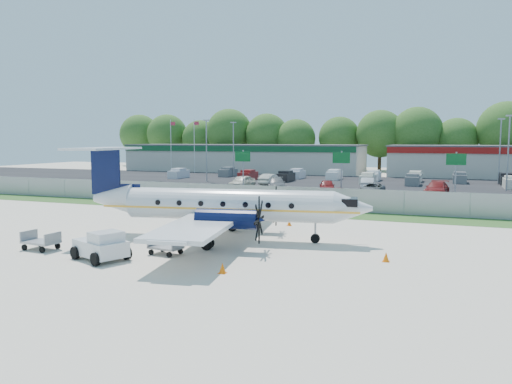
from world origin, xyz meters
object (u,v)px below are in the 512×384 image
(pushback_tug, at_px, (102,246))
(baggage_cart_near, at_px, (166,247))
(aircraft, at_px, (223,204))
(baggage_cart_far, at_px, (41,241))

(pushback_tug, height_order, baggage_cart_near, pushback_tug)
(aircraft, height_order, baggage_cart_near, aircraft)
(pushback_tug, bearing_deg, aircraft, 62.73)
(aircraft, relative_size, baggage_cart_far, 9.07)
(aircraft, bearing_deg, baggage_cart_near, -103.81)
(baggage_cart_near, height_order, baggage_cart_far, baggage_cart_far)
(pushback_tug, relative_size, baggage_cart_far, 1.59)
(aircraft, bearing_deg, baggage_cart_far, -142.99)
(pushback_tug, height_order, baggage_cart_far, pushback_tug)
(baggage_cart_far, bearing_deg, pushback_tug, -8.69)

